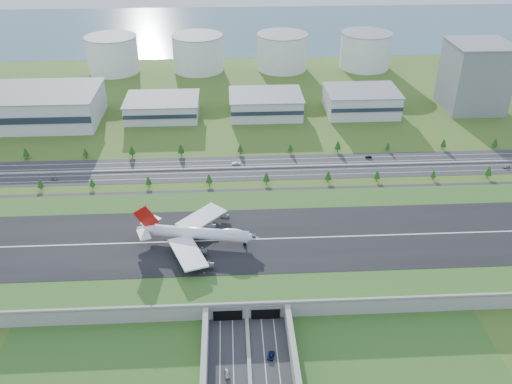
{
  "coord_description": "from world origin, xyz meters",
  "views": [
    {
      "loc": [
        -5.5,
        -231.65,
        174.3
      ],
      "look_at": [
        8.75,
        35.0,
        16.3
      ],
      "focal_mm": 38.0,
      "sensor_mm": 36.0,
      "label": 1
    }
  ],
  "objects_px": {
    "car_5": "(369,157)",
    "car_6": "(506,166)",
    "car_0": "(227,373)",
    "car_4": "(54,179)",
    "car_7": "(236,163)",
    "car_2": "(271,355)",
    "office_tower": "(475,77)",
    "fuel_tank_a": "(113,55)",
    "boeing_747": "(197,233)"
  },
  "relations": [
    {
      "from": "car_5",
      "to": "car_6",
      "type": "relative_size",
      "value": 0.81
    },
    {
      "from": "car_0",
      "to": "boeing_747",
      "type": "bearing_deg",
      "value": 94.61
    },
    {
      "from": "boeing_747",
      "to": "fuel_tank_a",
      "type": "bearing_deg",
      "value": 117.71
    },
    {
      "from": "car_0",
      "to": "car_5",
      "type": "bearing_deg",
      "value": 56.04
    },
    {
      "from": "car_6",
      "to": "car_7",
      "type": "distance_m",
      "value": 185.45
    },
    {
      "from": "fuel_tank_a",
      "to": "car_0",
      "type": "distance_m",
      "value": 407.19
    },
    {
      "from": "car_4",
      "to": "car_6",
      "type": "relative_size",
      "value": 0.83
    },
    {
      "from": "car_4",
      "to": "car_7",
      "type": "xyz_separation_m",
      "value": [
        119.86,
        15.51,
        0.05
      ]
    },
    {
      "from": "car_5",
      "to": "office_tower",
      "type": "bearing_deg",
      "value": 129.83
    },
    {
      "from": "car_4",
      "to": "car_5",
      "type": "xyz_separation_m",
      "value": [
        213.71,
        20.3,
        -0.04
      ]
    },
    {
      "from": "car_5",
      "to": "car_2",
      "type": "bearing_deg",
      "value": -24.86
    },
    {
      "from": "office_tower",
      "to": "fuel_tank_a",
      "type": "height_order",
      "value": "office_tower"
    },
    {
      "from": "fuel_tank_a",
      "to": "car_4",
      "type": "distance_m",
      "value": 225.49
    },
    {
      "from": "car_0",
      "to": "car_7",
      "type": "height_order",
      "value": "car_0"
    },
    {
      "from": "car_0",
      "to": "car_7",
      "type": "xyz_separation_m",
      "value": [
        7.51,
        182.09,
        -0.0
      ]
    },
    {
      "from": "boeing_747",
      "to": "car_0",
      "type": "xyz_separation_m",
      "value": [
        14.38,
        -80.78,
        -12.78
      ]
    },
    {
      "from": "car_5",
      "to": "car_7",
      "type": "height_order",
      "value": "car_7"
    },
    {
      "from": "car_0",
      "to": "car_5",
      "type": "relative_size",
      "value": 1.08
    },
    {
      "from": "fuel_tank_a",
      "to": "car_5",
      "type": "height_order",
      "value": "fuel_tank_a"
    },
    {
      "from": "car_5",
      "to": "boeing_747",
      "type": "bearing_deg",
      "value": -47.4
    },
    {
      "from": "fuel_tank_a",
      "to": "car_4",
      "type": "xyz_separation_m",
      "value": [
        -1.46,
        -224.87,
        -16.57
      ]
    },
    {
      "from": "fuel_tank_a",
      "to": "car_5",
      "type": "distance_m",
      "value": 295.26
    },
    {
      "from": "boeing_747",
      "to": "car_5",
      "type": "bearing_deg",
      "value": 52.96
    },
    {
      "from": "office_tower",
      "to": "car_6",
      "type": "bearing_deg",
      "value": -98.74
    },
    {
      "from": "car_5",
      "to": "car_4",
      "type": "bearing_deg",
      "value": -84.48
    },
    {
      "from": "office_tower",
      "to": "car_4",
      "type": "bearing_deg",
      "value": -161.13
    },
    {
      "from": "office_tower",
      "to": "car_2",
      "type": "height_order",
      "value": "office_tower"
    },
    {
      "from": "car_7",
      "to": "boeing_747",
      "type": "bearing_deg",
      "value": -5.76
    },
    {
      "from": "car_4",
      "to": "fuel_tank_a",
      "type": "bearing_deg",
      "value": 17.52
    },
    {
      "from": "car_2",
      "to": "car_4",
      "type": "height_order",
      "value": "car_4"
    },
    {
      "from": "car_4",
      "to": "car_6",
      "type": "distance_m",
      "value": 304.76
    },
    {
      "from": "car_2",
      "to": "car_4",
      "type": "xyz_separation_m",
      "value": [
        -130.75,
        158.02,
        0.06
      ]
    },
    {
      "from": "car_4",
      "to": "car_7",
      "type": "height_order",
      "value": "car_7"
    },
    {
      "from": "car_5",
      "to": "car_7",
      "type": "distance_m",
      "value": 93.98
    },
    {
      "from": "boeing_747",
      "to": "car_7",
      "type": "distance_m",
      "value": 104.44
    },
    {
      "from": "car_0",
      "to": "car_2",
      "type": "bearing_deg",
      "value": 19.44
    },
    {
      "from": "fuel_tank_a",
      "to": "car_2",
      "type": "xyz_separation_m",
      "value": [
        129.3,
        -382.89,
        -16.63
      ]
    },
    {
      "from": "car_2",
      "to": "car_5",
      "type": "height_order",
      "value": "car_5"
    },
    {
      "from": "office_tower",
      "to": "car_6",
      "type": "xyz_separation_m",
      "value": [
        -16.7,
        -108.71,
        -26.58
      ]
    },
    {
      "from": "car_5",
      "to": "car_6",
      "type": "height_order",
      "value": "car_6"
    },
    {
      "from": "car_0",
      "to": "car_5",
      "type": "distance_m",
      "value": 212.6
    },
    {
      "from": "fuel_tank_a",
      "to": "car_4",
      "type": "relative_size",
      "value": 10.51
    },
    {
      "from": "car_5",
      "to": "car_6",
      "type": "bearing_deg",
      "value": 78.22
    },
    {
      "from": "office_tower",
      "to": "fuel_tank_a",
      "type": "xyz_separation_m",
      "value": [
        -320.0,
        115.0,
        -10.0
      ]
    },
    {
      "from": "car_6",
      "to": "car_0",
      "type": "bearing_deg",
      "value": 109.24
    },
    {
      "from": "car_0",
      "to": "car_6",
      "type": "distance_m",
      "value": 255.26
    },
    {
      "from": "car_4",
      "to": "car_7",
      "type": "relative_size",
      "value": 0.81
    },
    {
      "from": "boeing_747",
      "to": "car_4",
      "type": "xyz_separation_m",
      "value": [
        -97.97,
        85.8,
        -12.83
      ]
    },
    {
      "from": "car_2",
      "to": "office_tower",
      "type": "bearing_deg",
      "value": -111.42
    },
    {
      "from": "car_6",
      "to": "car_7",
      "type": "xyz_separation_m",
      "value": [
        -184.9,
        14.35,
        0.06
      ]
    }
  ]
}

